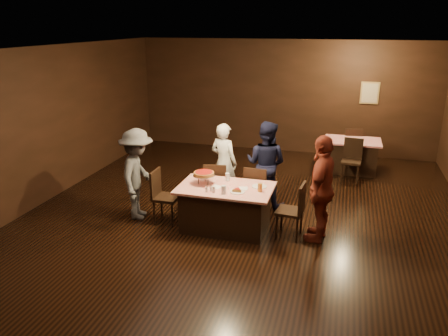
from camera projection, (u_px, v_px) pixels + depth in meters
The scene contains 22 objects.
room at pixel (240, 106), 7.01m from camera, with size 10.00×10.04×3.02m.
main_table at pixel (226, 208), 7.51m from camera, with size 1.60×1.00×0.77m, color red.
back_table at pixel (351, 156), 10.42m from camera, with size 1.30×0.90×0.77m, color #B40C1D.
chair_far_left at pixel (216, 186), 8.27m from camera, with size 0.42×0.42×0.95m, color black.
chair_far_right at pixel (257, 190), 8.06m from camera, with size 0.42×0.42×0.95m, color black.
chair_end_left at pixel (166, 196), 7.76m from camera, with size 0.42×0.42×0.95m, color black.
chair_end_right at pixel (290, 210), 7.20m from camera, with size 0.42×0.42×0.95m, color black.
chair_back_near at pixel (351, 161), 9.76m from camera, with size 0.42×0.42×0.95m, color black.
chair_back_far at pixel (352, 145), 10.94m from camera, with size 0.42×0.42×0.95m, color black.
diner_white_jacket at pixel (224, 162), 8.60m from camera, with size 0.58×0.38×1.58m, color white.
diner_navy_hoodie at pixel (266, 164), 8.37m from camera, with size 0.81×0.63×1.67m, color black.
diner_grey_knit at pixel (138, 174), 7.81m from camera, with size 1.07×0.62×1.66m, color #525357.
diner_red_shirt at pixel (321, 189), 6.98m from camera, with size 1.04×0.43×1.77m, color maroon.
pizza_stand at pixel (204, 174), 7.48m from camera, with size 0.38×0.38×0.22m.
plate_with_slice at pixel (237, 191), 7.15m from camera, with size 0.25×0.25×0.06m.
plate_empty at pixel (259, 187), 7.38m from camera, with size 0.25×0.25×0.01m, color white.
glass_front_left at pixel (224, 190), 7.08m from camera, with size 0.08×0.08×0.14m, color silver.
glass_amber at pixel (260, 187), 7.16m from camera, with size 0.08×0.08×0.14m, color #BF7F26.
glass_back at pixel (227, 177), 7.65m from camera, with size 0.08×0.08×0.14m, color silver.
condiments at pixel (210, 189), 7.16m from camera, with size 0.17×0.10×0.09m.
napkin_center at pixel (243, 188), 7.31m from camera, with size 0.16×0.16×0.01m, color white.
napkin_left at pixel (216, 187), 7.38m from camera, with size 0.16×0.16×0.01m, color white.
Camera 1 is at (1.63, -6.77, 3.43)m, focal length 35.00 mm.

